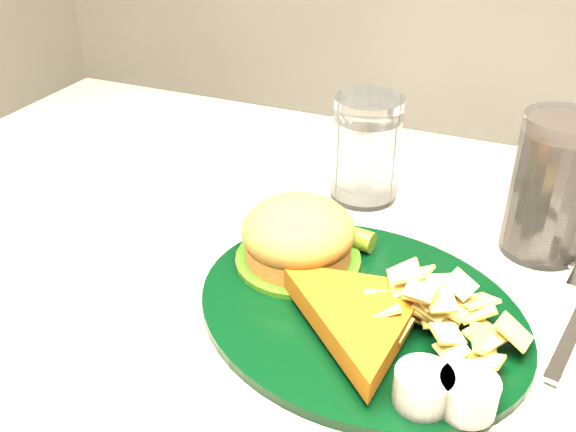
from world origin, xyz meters
name	(u,v)px	position (x,y,z in m)	size (l,w,h in m)	color
dinner_plate	(362,284)	(0.08, -0.05, 0.79)	(0.33, 0.27, 0.07)	black
water_glass	(366,149)	(0.01, 0.17, 0.82)	(0.08, 0.08, 0.13)	white
cola_glass	(552,187)	(0.23, 0.13, 0.83)	(0.09, 0.09, 0.16)	black
fork_napkin	(572,326)	(0.27, 0.00, 0.76)	(0.14, 0.19, 0.01)	white
ramekin	(148,140)	(-0.31, 0.18, 0.77)	(0.05, 0.05, 0.03)	white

